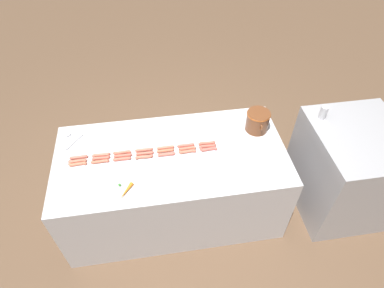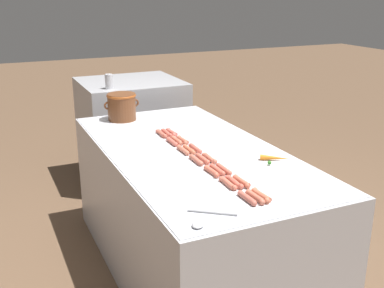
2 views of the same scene
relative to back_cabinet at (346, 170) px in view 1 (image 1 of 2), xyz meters
The scene contains 28 objects.
ground_plane 1.74m from the back_cabinet, 94.87° to the right, with size 20.00×20.00×0.00m, color brown.
griddle_counter 1.68m from the back_cabinet, 94.87° to the right, with size 1.00×2.00×0.84m.
back_cabinet is the anchor object (origin of this frame).
hot_dog_0 2.49m from the back_cabinet, 94.89° to the right, with size 0.03×0.15×0.03m.
hot_dog_1 2.30m from the back_cabinet, 95.26° to the right, with size 0.03×0.15×0.03m.
hot_dog_2 2.13m from the back_cabinet, 95.72° to the right, with size 0.03×0.15×0.03m.
hot_dog_3 1.94m from the back_cabinet, 96.36° to the right, with size 0.03×0.15×0.03m.
hot_dog_4 1.76m from the back_cabinet, 97.02° to the right, with size 0.03×0.15×0.03m.
hot_dog_5 1.59m from the back_cabinet, 97.79° to the right, with size 0.03×0.15×0.03m.
hot_dog_6 1.41m from the back_cabinet, 98.82° to the right, with size 0.03×0.15×0.03m.
hot_dog_7 2.49m from the back_cabinet, 93.93° to the right, with size 0.03×0.15×0.03m.
hot_dog_8 2.30m from the back_cabinet, 94.35° to the right, with size 0.03×0.15×0.03m.
hot_dog_9 2.12m from the back_cabinet, 94.72° to the right, with size 0.03×0.15×0.03m.
hot_dog_10 1.94m from the back_cabinet, 95.12° to the right, with size 0.03×0.15×0.03m.
hot_dog_11 1.76m from the back_cabinet, 95.77° to the right, with size 0.03×0.15×0.03m.
hot_dog_12 1.58m from the back_cabinet, 96.43° to the right, with size 0.03×0.15×0.03m.
hot_dog_13 1.41m from the back_cabinet, 97.25° to the right, with size 0.03×0.15×0.03m.
hot_dog_14 2.48m from the back_cabinet, 93.13° to the right, with size 0.04×0.15×0.03m.
hot_dog_15 2.30m from the back_cabinet, 93.39° to the right, with size 0.03×0.15×0.03m.
hot_dog_16 2.12m from the back_cabinet, 93.72° to the right, with size 0.03×0.15×0.03m.
hot_dog_17 1.94m from the back_cabinet, 93.91° to the right, with size 0.03×0.15×0.03m.
hot_dog_18 1.76m from the back_cabinet, 94.34° to the right, with size 0.03×0.15×0.03m.
hot_dog_19 1.58m from the back_cabinet, 95.06° to the right, with size 0.04×0.15×0.03m.
hot_dog_20 1.40m from the back_cabinet, 95.72° to the right, with size 0.04×0.15×0.03m.
bean_pot 1.03m from the back_cabinet, 111.11° to the right, with size 0.27×0.21×0.20m.
serving_spoon 2.62m from the back_cabinet, 100.73° to the right, with size 0.24×0.19×0.02m.
carrot 2.10m from the back_cabinet, 84.36° to the right, with size 0.16×0.12×0.03m.
soda_can 0.66m from the back_cabinet, 133.88° to the right, with size 0.07×0.07×0.12m.
Camera 1 is at (1.89, -0.11, 2.92)m, focal length 30.50 mm.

